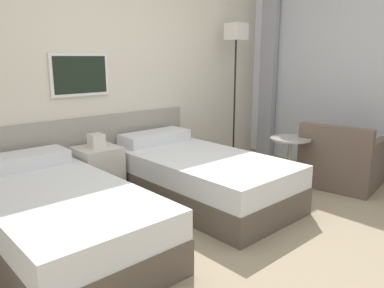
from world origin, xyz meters
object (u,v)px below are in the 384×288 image
(bed_near_window, at_px, (198,176))
(nightstand, at_px, (98,172))
(armchair, at_px, (341,164))
(side_table, at_px, (290,153))
(floor_lamp, at_px, (236,47))
(bed_near_door, at_px, (57,216))

(bed_near_window, bearing_deg, nightstand, 136.09)
(bed_near_window, xyz_separation_m, nightstand, (-0.76, 0.73, 0.04))
(bed_near_window, relative_size, armchair, 2.24)
(armchair, bearing_deg, nightstand, 47.62)
(nightstand, height_order, side_table, nightstand)
(side_table, bearing_deg, armchair, -36.81)
(floor_lamp, xyz_separation_m, side_table, (-0.30, -1.11, -1.18))
(bed_near_window, xyz_separation_m, armchair, (1.53, -0.80, 0.00))
(floor_lamp, distance_m, armchair, 2.00)
(bed_near_door, height_order, side_table, bed_near_door)
(nightstand, height_order, floor_lamp, floor_lamp)
(nightstand, bearing_deg, armchair, -33.74)
(bed_near_door, distance_m, armchair, 3.14)
(bed_near_window, height_order, nightstand, nightstand)
(bed_near_door, height_order, armchair, armchair)
(bed_near_door, height_order, floor_lamp, floor_lamp)
(nightstand, bearing_deg, floor_lamp, -1.13)
(nightstand, xyz_separation_m, floor_lamp, (2.09, -0.04, 1.30))
(bed_near_door, distance_m, side_table, 2.58)
(bed_near_window, relative_size, nightstand, 2.88)
(nightstand, bearing_deg, bed_near_door, -136.09)
(bed_near_door, bearing_deg, floor_lamp, 13.58)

